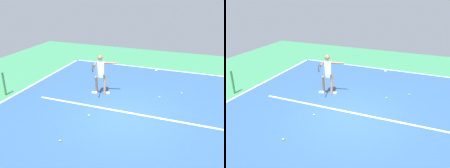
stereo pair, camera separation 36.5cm
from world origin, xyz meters
TOP-DOWN VIEW (x-y plane):
  - ground_plane at (0.00, 0.00)m, footprint 20.74×20.74m
  - court_surface at (0.00, 0.00)m, footprint 10.65×12.18m
  - court_line_baseline_near at (0.00, -6.04)m, footprint 10.65×0.10m
  - court_line_sideline_right at (5.28, 0.00)m, footprint 0.10×12.18m
  - court_line_service at (0.00, -0.37)m, footprint 7.99×0.10m
  - court_line_centre_mark at (0.00, -5.84)m, footprint 0.10×0.30m
  - net_post at (5.63, 0.00)m, footprint 0.09×0.09m
  - tennis_player at (1.71, -1.63)m, footprint 1.11×1.30m
  - tennis_ball_by_sideline at (1.47, 2.17)m, footprint 0.07×0.07m
  - tennis_ball_near_service_line at (1.32, 0.41)m, footprint 0.07×0.07m
  - tennis_ball_centre_court at (-0.86, -2.16)m, footprint 0.07×0.07m
  - tennis_ball_far_corner at (-1.72, -2.91)m, footprint 0.07×0.07m

SIDE VIEW (x-z plane):
  - ground_plane at x=0.00m, z-range 0.00..0.00m
  - court_surface at x=0.00m, z-range 0.00..0.00m
  - court_line_baseline_near at x=0.00m, z-range 0.00..0.01m
  - court_line_sideline_right at x=5.28m, z-range 0.00..0.01m
  - court_line_service at x=0.00m, z-range 0.00..0.01m
  - court_line_centre_mark at x=0.00m, z-range 0.00..0.01m
  - tennis_ball_by_sideline at x=1.47m, z-range 0.00..0.07m
  - tennis_ball_near_service_line at x=1.32m, z-range 0.00..0.07m
  - tennis_ball_centre_court at x=-0.86m, z-range 0.00..0.07m
  - tennis_ball_far_corner at x=-1.72m, z-range 0.00..0.07m
  - net_post at x=5.63m, z-range 0.00..1.07m
  - tennis_player at x=1.71m, z-range 0.14..1.94m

